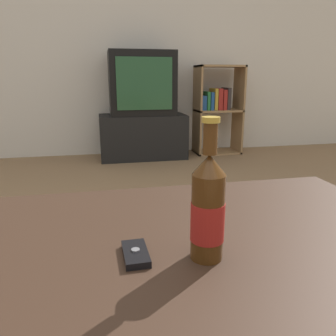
# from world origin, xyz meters

# --- Properties ---
(back_wall) EXTENTS (8.00, 0.05, 2.60)m
(back_wall) POSITION_xyz_m (0.00, 3.02, 1.30)
(back_wall) COLOR beige
(back_wall) RESTS_ON ground_plane
(coffee_table) EXTENTS (1.22, 0.82, 0.47)m
(coffee_table) POSITION_xyz_m (0.00, 0.00, 0.41)
(coffee_table) COLOR #332116
(coffee_table) RESTS_ON ground_plane
(tv_stand) EXTENTS (0.87, 0.41, 0.44)m
(tv_stand) POSITION_xyz_m (0.30, 2.74, 0.22)
(tv_stand) COLOR black
(tv_stand) RESTS_ON ground_plane
(television) EXTENTS (0.64, 0.40, 0.61)m
(television) POSITION_xyz_m (0.30, 2.74, 0.75)
(television) COLOR black
(television) RESTS_ON tv_stand
(bookshelf) EXTENTS (0.49, 0.30, 0.93)m
(bookshelf) POSITION_xyz_m (1.11, 2.81, 0.51)
(bookshelf) COLOR #99754C
(bookshelf) RESTS_ON ground_plane
(beer_bottle) EXTENTS (0.06, 0.06, 0.27)m
(beer_bottle) POSITION_xyz_m (0.06, -0.03, 0.57)
(beer_bottle) COLOR #47280F
(beer_bottle) RESTS_ON coffee_table
(cell_phone) EXTENTS (0.05, 0.09, 0.02)m
(cell_phone) POSITION_xyz_m (-0.07, 0.00, 0.47)
(cell_phone) COLOR black
(cell_phone) RESTS_ON coffee_table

